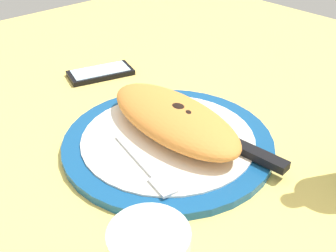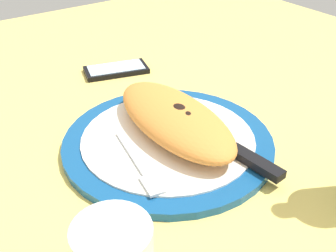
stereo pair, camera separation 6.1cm
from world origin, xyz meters
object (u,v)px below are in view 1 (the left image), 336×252
Objects in this scene: fork at (147,169)px; plate at (168,141)px; calzone at (173,118)px; knife at (238,146)px; smartphone at (101,73)px.

plate is at bearing 118.41° from fork.
plate is 1.21× the size of calzone.
calzone is at bearing 117.44° from fork.
plate is 3.71cm from calzone.
knife is (9.82, 3.69, -1.90)cm from calzone.
calzone is 10.66cm from knife.
calzone reaches higher than fork.
fork is at bearing -62.56° from calzone.
smartphone is at bearing 167.12° from plate.
calzone is (-0.75, 1.75, 3.19)cm from plate.
fork is at bearing -61.59° from plate.
knife reaches higher than smartphone.
plate is 8.47cm from fork.
fork is (4.00, -7.39, 1.02)cm from plate.
calzone reaches higher than knife.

